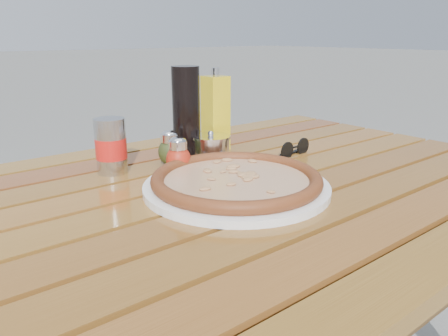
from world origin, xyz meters
TOP-DOWN VIEW (x-y plane):
  - table at (0.00, -0.00)m, footprint 1.40×0.90m
  - plate at (-0.01, -0.03)m, footprint 0.44×0.44m
  - pizza at (-0.01, -0.03)m, footprint 0.43×0.43m
  - pepper_shaker at (-0.04, 0.13)m, footprint 0.06×0.06m
  - oregano_shaker at (-0.02, 0.20)m, footprint 0.07×0.07m
  - dark_bottle at (0.05, 0.22)m, footprint 0.08×0.08m
  - soda_can at (-0.15, 0.22)m, footprint 0.09×0.09m
  - olive_oil_cruet at (0.15, 0.24)m, footprint 0.06×0.06m
  - parmesan_tin at (0.08, 0.17)m, footprint 0.11×0.11m
  - sunglasses at (0.27, 0.07)m, footprint 0.11×0.03m

SIDE VIEW (x-z plane):
  - table at x=0.00m, z-range 0.30..1.05m
  - plate at x=-0.01m, z-range 0.75..0.76m
  - sunglasses at x=0.27m, z-range 0.74..0.79m
  - pizza at x=-0.01m, z-range 0.76..0.79m
  - parmesan_tin at x=0.08m, z-range 0.74..0.82m
  - pepper_shaker at x=-0.04m, z-range 0.75..0.83m
  - oregano_shaker at x=-0.02m, z-range 0.75..0.83m
  - soda_can at x=-0.15m, z-range 0.75..0.87m
  - olive_oil_cruet at x=0.15m, z-range 0.74..0.95m
  - dark_bottle at x=0.05m, z-range 0.75..0.97m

